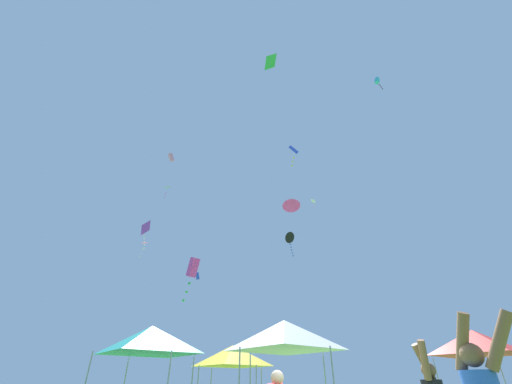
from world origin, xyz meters
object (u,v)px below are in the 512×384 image
object	(u,v)px
kite_lime_diamond	(167,188)
kite_blue_diamond	(294,150)
kite_cyan_box	(377,81)
kite_blue_box	(197,276)
canopy_tent_yellow	(233,356)
kite_magenta_box	(193,268)
canopy_tent_white	(285,335)
kite_black_delta	(289,238)
kite_magenta_delta	(291,205)
kite_red_diamond	(144,243)
canopy_tent_teal	(150,340)
kite_purple_diamond	(145,229)
kite_pink_box	(171,157)
kite_green_diamond	(270,62)
canopy_tent_red	(475,342)
kite_white_delta	(313,201)

from	to	relation	value
kite_lime_diamond	kite_blue_diamond	bearing A→B (deg)	-27.50
kite_cyan_box	kite_blue_box	distance (m)	26.39
canopy_tent_yellow	kite_magenta_box	xyz separation A→B (m)	(-2.87, 1.29, 4.87)
kite_magenta_box	canopy_tent_white	bearing A→B (deg)	-43.72
canopy_tent_white	kite_blue_box	bearing A→B (deg)	116.27
kite_black_delta	kite_magenta_delta	size ratio (longest dim) A/B	3.04
canopy_tent_white	kite_red_diamond	size ratio (longest dim) A/B	2.03
canopy_tent_white	kite_lime_diamond	size ratio (longest dim) A/B	1.79
canopy_tent_teal	canopy_tent_yellow	bearing A→B (deg)	53.12
canopy_tent_yellow	kite_red_diamond	xyz separation A→B (m)	(-11.55, 11.82, 11.13)
canopy_tent_teal	kite_cyan_box	world-z (taller)	kite_cyan_box
canopy_tent_white	canopy_tent_yellow	xyz separation A→B (m)	(-2.65, 3.99, -0.40)
kite_blue_diamond	canopy_tent_yellow	bearing A→B (deg)	-114.62
kite_lime_diamond	kite_purple_diamond	bearing A→B (deg)	-134.75
kite_pink_box	kite_green_diamond	bearing A→B (deg)	-53.07
canopy_tent_teal	canopy_tent_red	world-z (taller)	canopy_tent_red
canopy_tent_yellow	kite_lime_diamond	size ratio (longest dim) A/B	1.55
canopy_tent_teal	kite_purple_diamond	xyz separation A→B (m)	(-11.64, 20.61, 14.83)
canopy_tent_red	kite_magenta_box	xyz separation A→B (m)	(-14.52, 0.77, 4.34)
kite_magenta_box	kite_lime_diamond	bearing A→B (deg)	120.91
kite_purple_diamond	kite_blue_diamond	distance (m)	20.72
kite_white_delta	kite_magenta_delta	size ratio (longest dim) A/B	1.53
kite_pink_box	kite_black_delta	world-z (taller)	kite_pink_box
kite_cyan_box	kite_magenta_delta	world-z (taller)	kite_cyan_box
kite_cyan_box	kite_blue_box	bearing A→B (deg)	152.55
canopy_tent_teal	kite_magenta_delta	world-z (taller)	kite_magenta_delta
kite_green_diamond	kite_lime_diamond	distance (m)	28.10
kite_purple_diamond	kite_magenta_box	bearing A→B (deg)	-53.64
kite_magenta_box	kite_green_diamond	size ratio (longest dim) A/B	2.79
kite_pink_box	kite_white_delta	bearing A→B (deg)	5.70
canopy_tent_white	kite_cyan_box	size ratio (longest dim) A/B	1.84
kite_white_delta	kite_blue_box	distance (m)	15.51
canopy_tent_red	kite_cyan_box	size ratio (longest dim) A/B	1.91
canopy_tent_red	kite_purple_diamond	distance (m)	34.08
kite_purple_diamond	kite_cyan_box	bearing A→B (deg)	-24.85
kite_black_delta	kite_magenta_box	bearing A→B (deg)	-114.66
canopy_tent_red	kite_black_delta	size ratio (longest dim) A/B	1.40
kite_green_diamond	kite_magenta_delta	distance (m)	10.55
kite_purple_diamond	kite_lime_diamond	distance (m)	7.13
kite_lime_diamond	kite_blue_box	xyz separation A→B (m)	(6.68, -4.01, -13.70)
kite_magenta_box	kite_green_diamond	world-z (taller)	kite_green_diamond
kite_green_diamond	kite_blue_diamond	distance (m)	14.31
kite_cyan_box	kite_blue_box	size ratio (longest dim) A/B	2.64
kite_black_delta	kite_purple_diamond	bearing A→B (deg)	172.64
kite_red_diamond	kite_black_delta	size ratio (longest dim) A/B	0.66
kite_cyan_box	kite_blue_box	world-z (taller)	kite_cyan_box
canopy_tent_red	kite_green_diamond	bearing A→B (deg)	-151.88
kite_white_delta	kite_purple_diamond	bearing A→B (deg)	176.11
canopy_tent_red	canopy_tent_teal	bearing A→B (deg)	-163.77
kite_green_diamond	kite_magenta_box	bearing A→B (deg)	133.22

